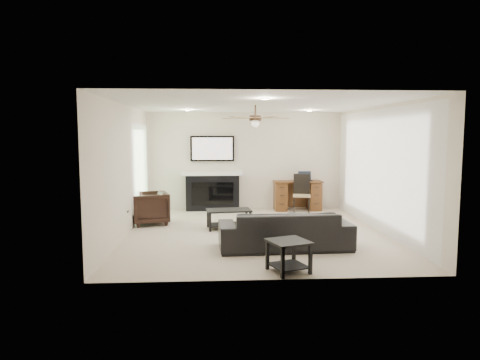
{
  "coord_description": "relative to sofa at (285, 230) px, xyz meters",
  "views": [
    {
      "loc": [
        -0.79,
        -8.25,
        1.92
      ],
      "look_at": [
        -0.29,
        0.23,
        1.03
      ],
      "focal_mm": 32.0,
      "sensor_mm": 36.0,
      "label": 1
    }
  ],
  "objects": [
    {
      "name": "room_shell",
      "position": [
        -0.2,
        1.26,
        1.36
      ],
      "size": [
        5.5,
        5.54,
        2.52
      ],
      "color": "beige",
      "rests_on": "ground"
    },
    {
      "name": "sofa",
      "position": [
        0.0,
        0.0,
        0.0
      ],
      "size": [
        2.25,
        0.95,
        0.65
      ],
      "primitive_type": "imported",
      "rotation": [
        0.0,
        0.0,
        3.18
      ],
      "color": "black",
      "rests_on": "ground"
    },
    {
      "name": "armchair",
      "position": [
        -2.6,
        2.15,
        0.03
      ],
      "size": [
        0.95,
        0.94,
        0.7
      ],
      "primitive_type": "imported",
      "rotation": [
        0.0,
        0.0,
        -1.29
      ],
      "color": "black",
      "rests_on": "ground"
    },
    {
      "name": "coffee_table",
      "position": [
        -0.9,
        1.6,
        -0.12
      ],
      "size": [
        0.95,
        0.6,
        0.4
      ],
      "primitive_type": "cube",
      "rotation": [
        0.0,
        0.0,
        0.12
      ],
      "color": "black",
      "rests_on": "ground"
    },
    {
      "name": "end_table_near",
      "position": [
        -0.15,
        -1.25,
        -0.1
      ],
      "size": [
        0.67,
        0.67,
        0.45
      ],
      "primitive_type": "cube",
      "rotation": [
        0.0,
        0.0,
        0.36
      ],
      "color": "black",
      "rests_on": "ground"
    },
    {
      "name": "end_table_left",
      "position": [
        -3.15,
        1.1,
        -0.1
      ],
      "size": [
        0.55,
        0.55,
        0.45
      ],
      "primitive_type": "cube",
      "rotation": [
        0.0,
        0.0,
        -0.11
      ],
      "color": "black",
      "rests_on": "ground"
    },
    {
      "name": "fireplace_unit",
      "position": [
        -1.24,
        3.76,
        0.63
      ],
      "size": [
        1.52,
        0.34,
        1.91
      ],
      "primitive_type": "cube",
      "color": "black",
      "rests_on": "ground"
    },
    {
      "name": "desk",
      "position": [
        0.93,
        3.71,
        0.06
      ],
      "size": [
        1.22,
        0.56,
        0.76
      ],
      "primitive_type": "cube",
      "color": "#442811",
      "rests_on": "ground"
    },
    {
      "name": "desk_chair",
      "position": [
        0.93,
        3.16,
        0.16
      ],
      "size": [
        0.49,
        0.51,
        0.97
      ],
      "primitive_type": "cube",
      "rotation": [
        0.0,
        0.0,
        -0.18
      ],
      "color": "black",
      "rests_on": "ground"
    },
    {
      "name": "laptop",
      "position": [
        1.13,
        3.69,
        0.55
      ],
      "size": [
        0.33,
        0.24,
        0.23
      ],
      "primitive_type": "cube",
      "color": "black",
      "rests_on": "desk"
    }
  ]
}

